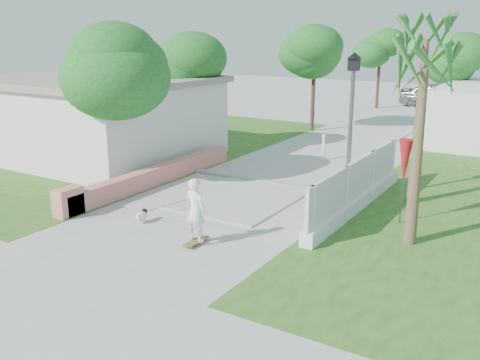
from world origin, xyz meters
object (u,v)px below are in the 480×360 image
Objects in this scene: bollard at (323,147)px; dog at (142,216)px; street_lamp at (351,123)px; patio_umbrella at (405,162)px; skateboarder at (173,207)px; parked_car at (439,96)px.

dog is at bearing -98.41° from bollard.
bollard is at bearing 120.96° from street_lamp.
dog is (-5.95, -3.65, -1.49)m from patio_umbrella.
bollard is at bearing 66.95° from dog.
skateboarder is (-2.76, -4.88, -1.69)m from street_lamp.
patio_umbrella is at bearing -50.09° from bollard.
street_lamp is 22.52m from parked_car.
patio_umbrella reaches higher than dog.
skateboarder is at bearing -24.72° from dog.
street_lamp is at bearing 34.28° from dog.
patio_umbrella is (4.60, -5.50, 1.10)m from bollard.
dog is at bearing -131.07° from street_lamp.
patio_umbrella is (1.90, -1.00, -0.74)m from street_lamp.
street_lamp is at bearing 152.24° from patio_umbrella.
dog is (-1.29, 0.23, -0.54)m from skateboarder.
parked_car is at bearing 88.02° from bollard.
patio_umbrella is at bearing -137.16° from skateboarder.
street_lamp reaches higher than parked_car.
parked_car is (-2.08, 22.37, -1.57)m from street_lamp.
bollard is 9.38m from skateboarder.
skateboarder reaches higher than bollard.
skateboarder is 0.49× the size of parked_car.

